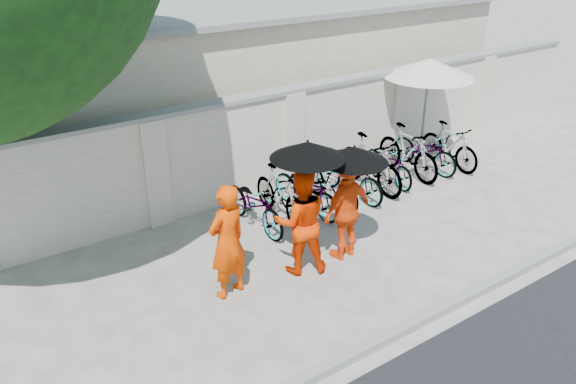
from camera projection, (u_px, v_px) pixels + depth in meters
ground at (301, 284)px, 8.67m from camera, size 80.00×80.00×0.00m
kerb at (377, 343)px, 7.38m from camera, size 40.00×0.16×0.12m
compound_wall at (249, 149)px, 11.12m from camera, size 20.00×0.30×2.00m
building_behind at (205, 73)px, 14.20m from camera, size 14.00×6.00×3.20m
monk_left at (227, 242)px, 8.08m from camera, size 0.73×0.56×1.79m
monk_center at (301, 222)px, 8.67m from camera, size 1.05×0.96×1.75m
parasol_center at (308, 150)px, 8.12m from camera, size 1.12×1.12×1.22m
monk_right at (347, 211)px, 9.07m from camera, size 1.03×0.53×1.68m
parasol_right at (354, 154)px, 8.58m from camera, size 1.07×1.07×1.02m
patio_umbrella at (429, 69)px, 12.27m from camera, size 2.19×2.19×2.39m
bike_0 at (255, 204)px, 10.11m from camera, size 0.68×1.80×0.93m
bike_1 at (280, 194)px, 10.41m from camera, size 0.50×1.69×1.01m
bike_2 at (306, 189)px, 10.68m from camera, size 0.82×1.83×0.93m
bike_3 at (331, 181)px, 10.92m from camera, size 0.50×1.71×1.03m
bike_4 at (351, 175)px, 11.28m from camera, size 0.75×1.84×0.95m
bike_5 at (371, 163)px, 11.57m from camera, size 0.56×1.90×1.14m
bike_6 at (389, 163)px, 11.94m from camera, size 0.78×1.69×0.85m
bike_7 at (408, 151)px, 12.19m from camera, size 0.61×1.88×1.12m
bike_8 at (425, 150)px, 12.54m from camera, size 0.73×1.78×0.92m
bike_9 at (449, 146)px, 12.66m from camera, size 0.53×1.69×1.01m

